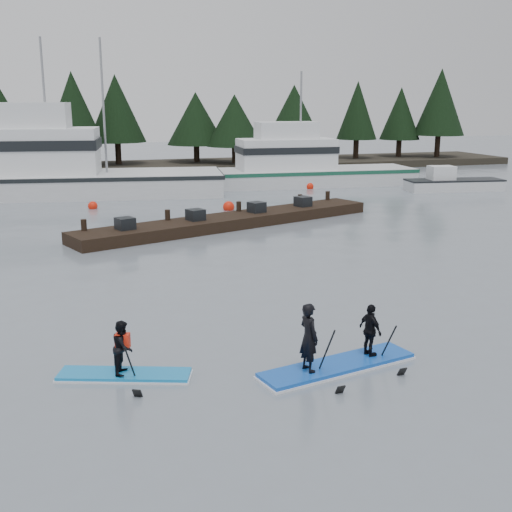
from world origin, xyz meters
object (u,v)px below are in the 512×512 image
object	(u,v)px
fishing_boat_medium	(304,176)
floating_dock	(232,221)
paddleboard_solo	(124,358)
fishing_boat_large	(57,183)
paddleboard_duo	(338,348)

from	to	relation	value
fishing_boat_medium	floating_dock	xyz separation A→B (m)	(-8.95, -13.20, -0.36)
paddleboard_solo	floating_dock	bearing A→B (deg)	86.26
fishing_boat_medium	floating_dock	bearing A→B (deg)	-119.81
fishing_boat_large	floating_dock	bearing A→B (deg)	-50.12
floating_dock	fishing_boat_medium	bearing A→B (deg)	36.17
floating_dock	paddleboard_duo	bearing A→B (deg)	-117.09
floating_dock	fishing_boat_large	bearing A→B (deg)	101.08
fishing_boat_large	fishing_boat_medium	size ratio (longest dim) A/B	1.33
fishing_boat_large	paddleboard_duo	xyz separation A→B (m)	(5.57, -29.74, -0.33)
fishing_boat_large	fishing_boat_medium	distance (m)	16.69
fishing_boat_large	paddleboard_duo	size ratio (longest dim) A/B	5.15
fishing_boat_medium	floating_dock	size ratio (longest dim) A/B	0.95
floating_dock	paddleboard_duo	size ratio (longest dim) A/B	4.10
fishing_boat_medium	paddleboard_solo	distance (m)	32.96
fishing_boat_large	paddleboard_duo	bearing A→B (deg)	-70.29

